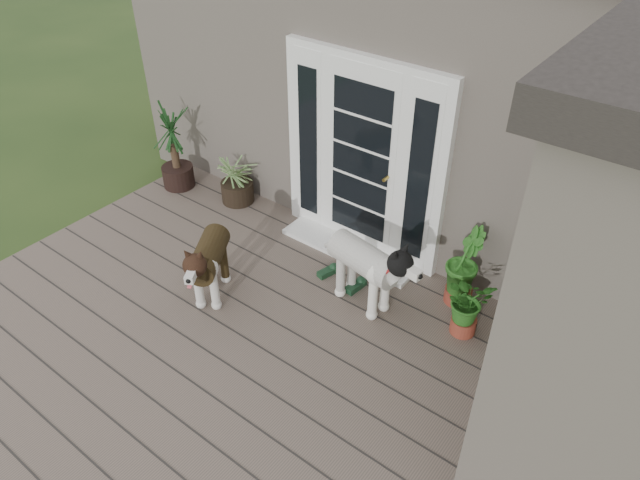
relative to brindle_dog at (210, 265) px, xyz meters
The scene contains 14 objects.
deck 1.14m from the brindle_dog, 34.01° to the right, with size 6.20×4.60×0.12m, color #6B5B4C.
house_main 3.91m from the brindle_dog, 76.54° to the left, with size 7.40×4.00×3.10m, color #665E54.
door_unit 1.88m from the brindle_dog, 67.23° to the left, with size 1.90×0.14×2.15m, color white.
door_step 1.60m from the brindle_dog, 64.39° to the left, with size 1.60×0.40×0.05m, color white.
brindle_dog is the anchor object (origin of this frame).
white_dog 1.50m from the brindle_dog, 32.70° to the left, with size 0.41×0.96×0.80m, color white, non-canonical shape.
spider_plant 1.74m from the brindle_dog, 125.77° to the left, with size 0.67×0.67×0.71m, color #98B771, non-canonical shape.
yucca 2.24m from the brindle_dog, 147.21° to the left, with size 0.76×0.76×1.10m, color black, non-canonical shape.
herb_a 2.48m from the brindle_dog, 25.15° to the left, with size 0.43×0.43×0.55m, color #1B5F1E.
herb_b 2.45m from the brindle_dog, 35.07° to the left, with size 0.43×0.43×0.65m, color #1C6321.
herb_c 2.99m from the brindle_dog, 28.14° to the left, with size 0.36×0.36×0.56m, color #185117.
sapling 2.98m from the brindle_dog, ahead, with size 0.44×0.44×1.49m, color #275D1A, non-canonical shape.
clog_left 1.24m from the brindle_dog, 52.19° to the left, with size 0.13×0.27×0.08m, color #14321C, non-canonical shape.
clog_right 1.48m from the brindle_dog, 40.38° to the left, with size 0.13×0.28×0.09m, color #14331E, non-canonical shape.
Camera 1 is at (2.69, -1.88, 4.12)m, focal length 32.92 mm.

